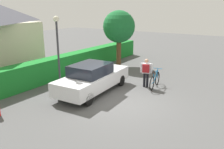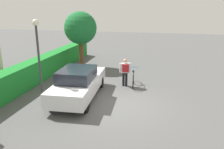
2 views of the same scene
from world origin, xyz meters
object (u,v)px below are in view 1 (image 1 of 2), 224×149
Objects in this scene: parked_car_near at (93,78)px; street_lamp at (58,43)px; person_rider at (146,70)px; bicycle at (155,80)px; tree_kerbside at (119,27)px.

street_lamp reaches higher than parked_car_near.
street_lamp is at bearing 130.38° from person_rider.
street_lamp is (-3.12, 3.90, 2.07)m from bicycle.
person_rider is 0.41× the size of street_lamp.
parked_car_near is at bearing -161.18° from tree_kerbside.
person_rider is 0.39× the size of tree_kerbside.
parked_car_near is 1.16× the size of tree_kerbside.
tree_kerbside is at bearing 53.06° from bicycle.
tree_kerbside is at bearing 18.82° from parked_car_near.
parked_car_near is 2.64× the size of bicycle.
bicycle is at bearing -67.47° from person_rider.
tree_kerbside reaches higher than parked_car_near.
bicycle is at bearing -126.94° from tree_kerbside.
street_lamp is 6.33m from tree_kerbside.
parked_car_near is 6.22m from tree_kerbside.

